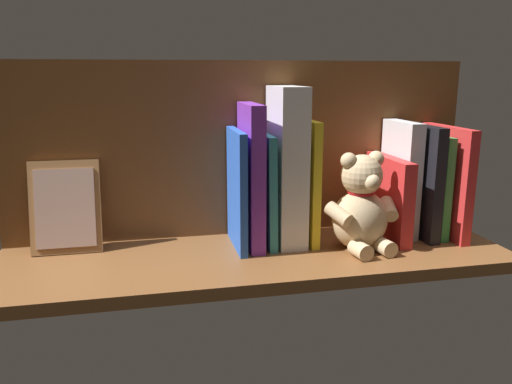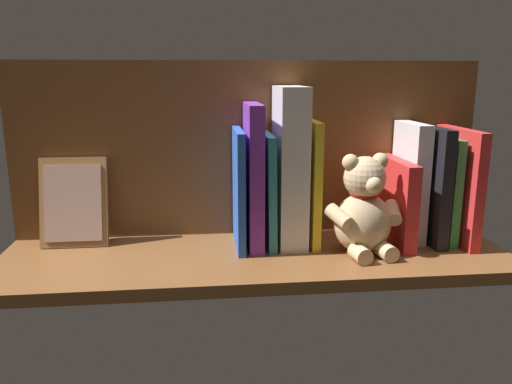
{
  "view_description": "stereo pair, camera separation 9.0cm",
  "coord_description": "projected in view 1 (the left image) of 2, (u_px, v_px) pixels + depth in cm",
  "views": [
    {
      "loc": [
        18.6,
        86.13,
        32.16
      ],
      "look_at": [
        0.0,
        0.0,
        11.31
      ],
      "focal_mm": 35.54,
      "sensor_mm": 36.0,
      "label": 1
    },
    {
      "loc": [
        9.68,
        87.59,
        32.16
      ],
      "look_at": [
        0.0,
        0.0,
        11.31
      ],
      "focal_mm": 35.54,
      "sensor_mm": 36.0,
      "label": 2
    }
  ],
  "objects": [
    {
      "name": "book_8",
      "position": [
        237.0,
        189.0,
        0.94
      ],
      "size": [
        1.4,
        14.31,
        22.06
      ],
      "primitive_type": "cube",
      "color": "blue",
      "rests_on": "ground_plane"
    },
    {
      "name": "book_2",
      "position": [
        419.0,
        181.0,
        1.01
      ],
      "size": [
        2.19,
        15.08,
        22.24
      ],
      "primitive_type": "cube",
      "color": "black",
      "rests_on": "ground_plane"
    },
    {
      "name": "book_3",
      "position": [
        400.0,
        178.0,
        1.02
      ],
      "size": [
        3.02,
        12.12,
        22.84
      ],
      "primitive_type": "cube",
      "rotation": [
        0.0,
        -0.0,
        0.0
      ],
      "color": "silver",
      "rests_on": "ground_plane"
    },
    {
      "name": "book_1",
      "position": [
        429.0,
        184.0,
        1.02
      ],
      "size": [
        1.72,
        14.08,
        20.24
      ],
      "primitive_type": "cube",
      "color": "green",
      "rests_on": "ground_plane"
    },
    {
      "name": "book_5",
      "position": [
        307.0,
        181.0,
        0.97
      ],
      "size": [
        1.54,
        12.8,
        23.53
      ],
      "primitive_type": "cube",
      "color": "yellow",
      "rests_on": "ground_plane"
    },
    {
      "name": "picture_frame_leaning",
      "position": [
        66.0,
        207.0,
        0.92
      ],
      "size": [
        12.38,
        5.38,
        16.79
      ],
      "color": "#9E6B3D",
      "rests_on": "ground_plane"
    },
    {
      "name": "book_7",
      "position": [
        251.0,
        176.0,
        0.94
      ],
      "size": [
        2.68,
        13.61,
        26.71
      ],
      "primitive_type": "cube",
      "color": "purple",
      "rests_on": "ground_plane"
    },
    {
      "name": "book_0",
      "position": [
        445.0,
        181.0,
        1.01
      ],
      "size": [
        1.98,
        16.9,
        21.91
      ],
      "primitive_type": "cube",
      "color": "red",
      "rests_on": "ground_plane"
    },
    {
      "name": "book_4",
      "position": [
        388.0,
        198.0,
        1.0
      ],
      "size": [
        2.53,
        16.45,
        16.16
      ],
      "primitive_type": "cube",
      "color": "red",
      "rests_on": "ground_plane"
    },
    {
      "name": "ground_plane",
      "position": [
        256.0,
        257.0,
        0.93
      ],
      "size": [
        92.47,
        29.11,
        2.2
      ],
      "primitive_type": "cube",
      "color": "brown"
    },
    {
      "name": "shelf_back_panel",
      "position": [
        243.0,
        149.0,
        1.01
      ],
      "size": [
        92.47,
        1.5,
        34.43
      ],
      "primitive_type": "cube",
      "color": "brown",
      "rests_on": "ground_plane"
    },
    {
      "name": "book_6",
      "position": [
        265.0,
        190.0,
        0.96
      ],
      "size": [
        1.85,
        12.98,
        21.16
      ],
      "primitive_type": "cube",
      "rotation": [
        0.0,
        0.02,
        0.0
      ],
      "color": "teal",
      "rests_on": "ground_plane"
    },
    {
      "name": "dictionary_thick_white",
      "position": [
        287.0,
        166.0,
        0.96
      ],
      "size": [
        5.18,
        12.81,
        29.73
      ],
      "primitive_type": "cube",
      "color": "white",
      "rests_on": "ground_plane"
    },
    {
      "name": "teddy_bear",
      "position": [
        361.0,
        207.0,
        0.93
      ],
      "size": [
        14.68,
        12.72,
        18.28
      ],
      "rotation": [
        0.0,
        0.0,
        0.15
      ],
      "color": "#D1B284",
      "rests_on": "ground_plane"
    }
  ]
}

